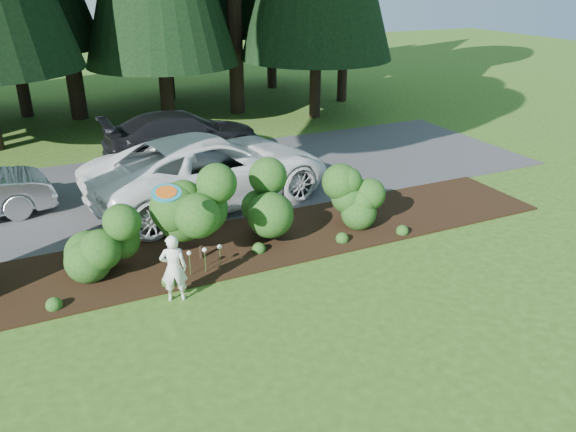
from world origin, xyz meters
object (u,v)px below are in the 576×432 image
Objects in this scene: child at (174,268)px; frisbee at (166,193)px; car_dark_suv at (183,134)px; car_white_suv at (211,169)px.

frisbee reaches higher than child.
child is at bearing 162.34° from car_dark_suv.
car_white_suv is 12.19× the size of frisbee.
frisbee is (-2.04, -4.12, 1.16)m from car_white_suv.
car_white_suv is 4.74m from frisbee.
frisbee reaches higher than car_white_suv.
car_dark_suv is at bearing -14.82° from car_white_suv.
child is 2.52× the size of frisbee.
car_dark_suv is 8.40m from child.
car_dark_suv is 8.51m from frisbee.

